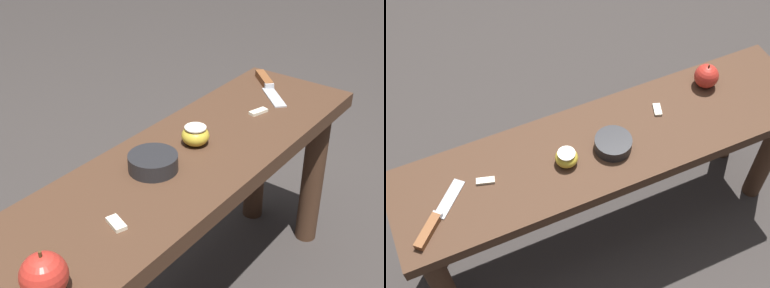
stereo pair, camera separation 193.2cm
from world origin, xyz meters
The scene contains 8 objects.
ground_plane centered at (0.00, 0.00, 0.00)m, with size 8.00×8.00×0.00m, color #383330.
wooden_bench centered at (0.00, 0.00, 0.39)m, with size 1.26×0.32×0.49m.
knife centered at (-0.52, -0.05, 0.50)m, with size 0.17×0.18×0.02m.
apple_whole centered at (0.37, 0.08, 0.53)m, with size 0.07×0.07×0.08m.
apple_cut centered at (-0.14, -0.02, 0.51)m, with size 0.06×0.06×0.04m.
apple_slice_near_knife centered at (-0.36, 0.01, 0.49)m, with size 0.05×0.03×0.01m.
apple_slice_center centered at (0.18, 0.04, 0.49)m, with size 0.04×0.05×0.01m.
bowl centered at (0.00, -0.03, 0.51)m, with size 0.11×0.11×0.04m.
Camera 2 is at (-0.46, -0.81, 1.70)m, focal length 50.00 mm.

